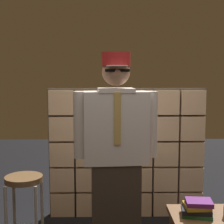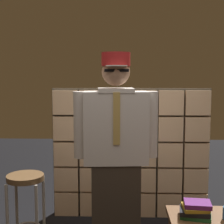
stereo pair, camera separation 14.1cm
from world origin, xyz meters
name	(u,v)px [view 2 (the right image)]	position (x,y,z in m)	size (l,w,h in m)	color
glass_block_wall	(131,154)	(0.00, 1.43, 0.74)	(1.81, 0.10, 1.51)	#E0B78C
standing_person	(116,154)	(-0.15, 0.51, 0.96)	(0.73, 0.32, 1.84)	#382D23
bar_stool	(26,194)	(-0.99, 0.60, 0.55)	(0.34, 0.34, 0.73)	brown
book_stack	(196,210)	(0.47, 0.14, 0.62)	(0.26, 0.21, 0.13)	#1E592D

